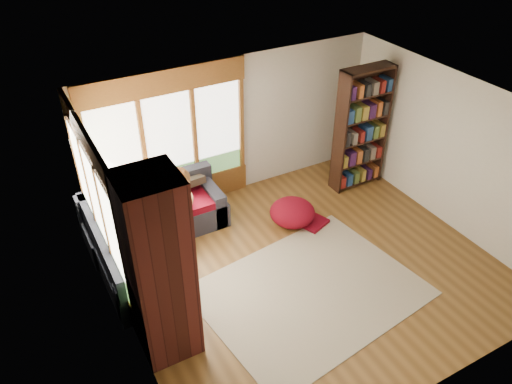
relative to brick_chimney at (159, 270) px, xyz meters
name	(u,v)px	position (x,y,z in m)	size (l,w,h in m)	color
floor	(307,266)	(2.40, 0.35, -1.30)	(5.50, 5.50, 0.00)	brown
ceiling	(319,115)	(2.40, 0.35, 1.30)	(5.50, 5.50, 0.00)	white
wall_back	(233,128)	(2.40, 2.85, 0.00)	(5.50, 0.04, 2.60)	silver
wall_front	(446,318)	(2.40, -2.15, 0.00)	(5.50, 0.04, 2.60)	silver
wall_left	(122,262)	(-0.35, 0.35, 0.00)	(0.04, 5.00, 2.60)	silver
wall_right	(452,152)	(5.15, 0.35, 0.00)	(0.04, 5.00, 2.60)	silver
windows_back	(170,142)	(1.20, 2.82, 0.05)	(2.82, 0.10, 1.90)	brown
windows_left	(98,206)	(-0.32, 1.55, 0.05)	(0.10, 2.62, 1.90)	brown
roller_blind	(81,154)	(-0.29, 2.38, 0.45)	(0.03, 0.72, 0.90)	#869F62
brick_chimney	(159,270)	(0.00, 0.00, 0.00)	(0.70, 0.70, 2.60)	#471914
sectional_sofa	(149,229)	(0.45, 2.05, -1.00)	(2.20, 2.20, 0.80)	#24252F
area_rug	(310,291)	(2.14, -0.12, -1.29)	(3.08, 2.36, 0.01)	silver
bookshelf	(361,129)	(4.54, 1.90, -0.13)	(1.00, 0.33, 2.34)	black
pouf	(292,212)	(2.80, 1.43, -1.08)	(0.78, 0.78, 0.42)	maroon
dog_tan	(174,197)	(0.91, 2.00, -0.49)	(1.08, 1.12, 0.55)	brown
dog_brindle	(141,222)	(0.26, 1.70, -0.55)	(0.66, 0.88, 0.44)	black
throw_pillows	(145,200)	(0.48, 2.20, -0.52)	(1.98, 1.68, 0.45)	#2F261C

